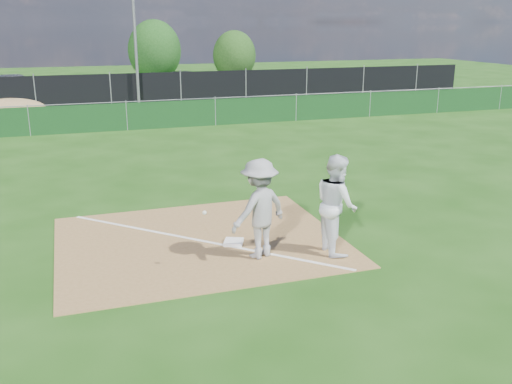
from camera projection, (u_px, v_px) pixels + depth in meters
ground at (143, 154)px, 20.55m from camera, size 90.00×90.00×0.00m
infield_dirt at (200, 241)px, 12.37m from camera, size 6.00×5.00×0.02m
foul_line at (200, 240)px, 12.37m from camera, size 5.01×5.01×0.01m
green_fence at (127, 117)px, 24.92m from camera, size 44.00×0.05×1.20m
dirt_mound at (10, 111)px, 26.59m from camera, size 3.38×2.60×1.17m
black_fence at (111, 90)px, 32.11m from camera, size 46.00×0.04×1.80m
parking_lot at (105, 96)px, 36.91m from camera, size 46.00×9.00×0.01m
light_pole at (135, 33)px, 31.40m from camera, size 0.16×0.16×8.00m
first_base at (234, 242)px, 12.17m from camera, size 0.51×0.51×0.08m
play_at_first at (259, 209)px, 11.27m from camera, size 1.96×1.20×2.01m
runner at (336, 204)px, 11.57m from camera, size 0.85×1.05×2.06m
car_left at (17, 86)px, 34.85m from camera, size 4.92×2.22×1.64m
car_mid at (55, 88)px, 34.54m from camera, size 4.53×2.82×1.41m
car_right at (190, 82)px, 38.20m from camera, size 5.19×2.76×1.43m
tree_mid at (154, 51)px, 43.77m from camera, size 4.05×4.05×4.80m
tree_right at (234, 56)px, 44.74m from camera, size 3.36×3.36×3.99m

